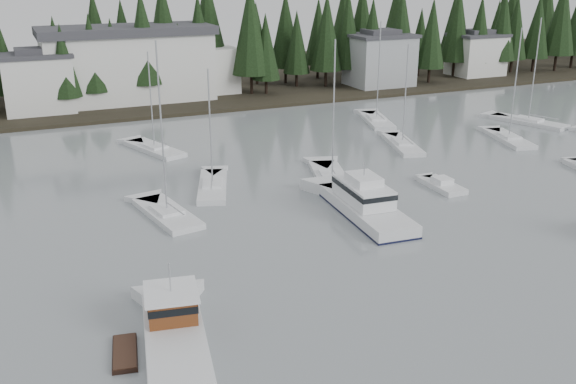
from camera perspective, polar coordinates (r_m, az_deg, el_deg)
name	(u,v)px	position (r m, az deg, el deg)	size (l,w,h in m)	color
far_shore_land	(144,85)	(116.18, -12.70, 9.26)	(240.00, 54.00, 1.00)	black
conifer_treeline	(158,96)	(105.58, -11.46, 8.35)	(200.00, 22.00, 20.00)	black
house_west	(38,82)	(95.61, -21.35, 9.12)	(9.54, 7.42, 8.75)	silver
house_east_a	(380,59)	(110.98, 8.15, 11.64)	(10.60, 8.48, 9.25)	#999EA0
house_east_b	(476,53)	(125.52, 16.40, 11.73)	(9.54, 7.42, 8.25)	silver
harbor_inn	(142,64)	(100.51, -12.87, 11.05)	(29.50, 11.50, 10.90)	silver
lobster_boat_brown	(173,335)	(36.67, -10.20, -12.43)	(6.08, 10.19, 4.83)	silver
cabin_cruiser_center	(365,206)	(54.03, 6.86, -1.20)	(4.66, 12.26, 5.16)	silver
sailboat_0	(167,215)	(54.37, -10.67, -2.05)	(4.29, 8.96, 14.95)	silver
sailboat_1	(509,140)	(81.07, 19.02, 4.39)	(4.86, 9.21, 13.68)	silver
sailboat_4	(155,150)	(73.91, -11.77, 3.64)	(5.48, 9.59, 11.59)	silver
sailboat_5	(332,181)	(62.18, 3.93, 1.00)	(6.01, 11.27, 14.03)	silver
sailboat_8	(528,123)	(90.97, 20.56, 5.78)	(5.73, 10.49, 14.11)	silver
sailboat_9	(402,146)	(75.34, 10.12, 4.06)	(5.10, 9.67, 12.17)	silver
sailboat_10	(376,122)	(86.80, 7.86, 6.23)	(5.54, 10.03, 13.61)	silver
sailboat_11	(213,188)	(60.40, -6.71, 0.34)	(5.44, 9.56, 11.74)	silver
runabout_1	(442,187)	(61.90, 13.51, 0.47)	(2.33, 5.22, 1.42)	silver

